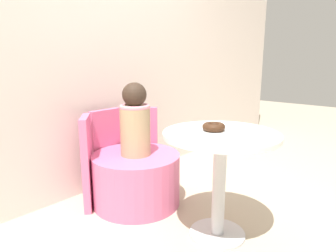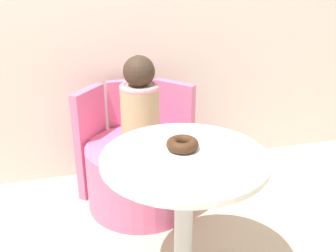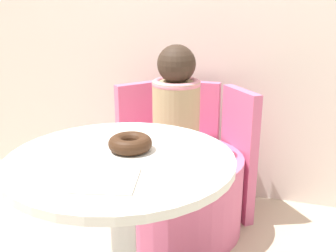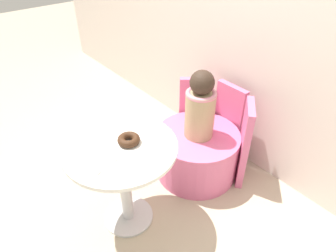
{
  "view_description": "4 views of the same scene",
  "coord_description": "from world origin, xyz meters",
  "px_view_note": "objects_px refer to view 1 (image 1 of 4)",
  "views": [
    {
      "loc": [
        -1.45,
        -0.9,
        1.06
      ],
      "look_at": [
        -0.07,
        0.32,
        0.65
      ],
      "focal_mm": 32.0,
      "sensor_mm": 36.0,
      "label": 1
    },
    {
      "loc": [
        -0.45,
        -1.34,
        1.36
      ],
      "look_at": [
        0.01,
        0.27,
        0.65
      ],
      "focal_mm": 42.0,
      "sensor_mm": 36.0,
      "label": 2
    },
    {
      "loc": [
        0.45,
        -1.0,
        1.09
      ],
      "look_at": [
        0.01,
        0.37,
        0.62
      ],
      "focal_mm": 42.0,
      "sensor_mm": 36.0,
      "label": 3
    },
    {
      "loc": [
        1.2,
        -0.67,
        1.76
      ],
      "look_at": [
        -0.01,
        0.33,
        0.62
      ],
      "focal_mm": 32.0,
      "sensor_mm": 36.0,
      "label": 4
    }
  ],
  "objects_px": {
    "round_table": "(220,159)",
    "child_figure": "(135,121)",
    "tub_chair": "(136,179)",
    "donut": "(214,127)"
  },
  "relations": [
    {
      "from": "tub_chair",
      "to": "round_table",
      "type": "bearing_deg",
      "value": -87.05
    },
    {
      "from": "round_table",
      "to": "tub_chair",
      "type": "xyz_separation_m",
      "value": [
        -0.04,
        0.69,
        -0.3
      ]
    },
    {
      "from": "child_figure",
      "to": "donut",
      "type": "distance_m",
      "value": 0.63
    },
    {
      "from": "tub_chair",
      "to": "donut",
      "type": "distance_m",
      "value": 0.8
    },
    {
      "from": "tub_chair",
      "to": "child_figure",
      "type": "bearing_deg",
      "value": 0.0
    },
    {
      "from": "child_figure",
      "to": "donut",
      "type": "height_order",
      "value": "child_figure"
    },
    {
      "from": "child_figure",
      "to": "donut",
      "type": "bearing_deg",
      "value": -86.21
    },
    {
      "from": "donut",
      "to": "child_figure",
      "type": "bearing_deg",
      "value": 93.79
    },
    {
      "from": "round_table",
      "to": "child_figure",
      "type": "relative_size",
      "value": 1.28
    },
    {
      "from": "round_table",
      "to": "tub_chair",
      "type": "distance_m",
      "value": 0.75
    }
  ]
}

